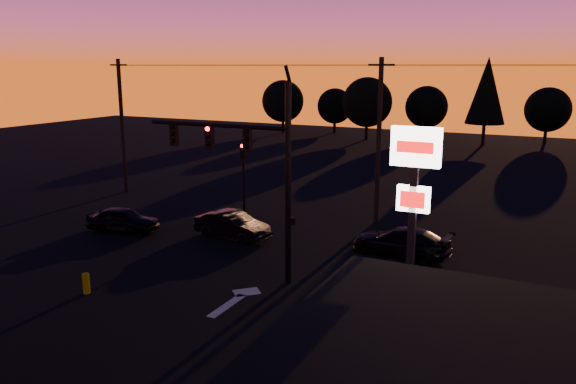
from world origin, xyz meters
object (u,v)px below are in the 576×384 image
object	(u,v)px
bollard	(86,283)
car_left	(123,220)
car_mid	(233,225)
car_right	(401,242)
pylon_sign	(414,189)
traffic_signal_mast	(252,159)
secondary_signal	(243,170)

from	to	relation	value
bollard	car_left	bearing A→B (deg)	122.77
car_mid	car_right	bearing A→B (deg)	-75.47
pylon_sign	car_left	size ratio (longest dim) A/B	1.79
traffic_signal_mast	car_mid	xyz separation A→B (m)	(-3.60, 4.16, -4.27)
pylon_sign	car_left	world-z (taller)	pylon_sign
secondary_signal	pylon_sign	world-z (taller)	pylon_sign
traffic_signal_mast	bollard	size ratio (longest dim) A/B	10.75
car_mid	traffic_signal_mast	bearing A→B (deg)	-132.24
traffic_signal_mast	pylon_sign	distance (m)	7.52
car_right	car_mid	bearing A→B (deg)	-75.35
pylon_sign	bollard	world-z (taller)	pylon_sign
car_right	bollard	bearing A→B (deg)	-37.87
pylon_sign	car_mid	xyz separation A→B (m)	(-10.70, 6.66, -4.25)
bollard	pylon_sign	bearing A→B (deg)	9.08
car_mid	bollard	bearing A→B (deg)	178.42
secondary_signal	car_right	bearing A→B (deg)	-12.85
car_right	pylon_sign	bearing A→B (deg)	23.65
pylon_sign	bollard	bearing A→B (deg)	-170.92
car_left	car_right	distance (m)	14.39
pylon_sign	car_right	size ratio (longest dim) A/B	1.50
car_left	car_mid	distance (m)	5.97
pylon_sign	car_right	world-z (taller)	pylon_sign
car_mid	car_right	size ratio (longest dim) A/B	0.89
secondary_signal	car_right	size ratio (longest dim) A/B	0.96
car_left	car_mid	size ratio (longest dim) A/B	0.94
bollard	secondary_signal	bearing A→B (deg)	90.11
traffic_signal_mast	car_right	xyz separation A→B (m)	(4.77, 5.29, -4.28)
car_right	car_left	bearing A→B (deg)	-72.01
traffic_signal_mast	bollard	distance (m)	7.99
traffic_signal_mast	car_left	xyz separation A→B (m)	(-9.35, 2.54, -4.29)
secondary_signal	bollard	size ratio (longest dim) A/B	5.45
bollard	car_right	distance (m)	13.68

